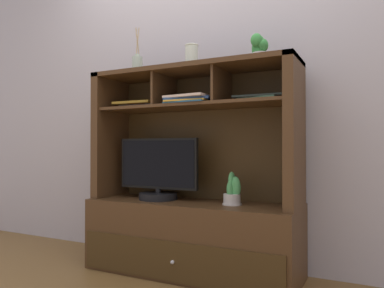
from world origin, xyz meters
name	(u,v)px	position (x,y,z in m)	size (l,w,h in m)	color
floor_plane	(192,274)	(0.00, 0.00, -0.01)	(6.00, 6.00, 0.02)	brown
back_wall	(209,68)	(0.00, 0.27, 1.40)	(6.00, 0.02, 2.80)	#B4ADB7
media_console	(193,211)	(0.00, 0.01, 0.40)	(1.39, 0.52, 1.34)	#482E19
tv_monitor	(158,174)	(-0.24, -0.03, 0.64)	(0.59, 0.26, 0.42)	black
potted_orchid	(233,192)	(0.29, -0.02, 0.54)	(0.12, 0.12, 0.20)	beige
magazine_stack_left	(140,105)	(-0.44, 0.04, 1.12)	(0.31, 0.27, 0.04)	#AF272E
magazine_stack_centre	(190,100)	(0.02, -0.06, 1.12)	(0.32, 0.27, 0.05)	navy
magazine_stack_right	(261,99)	(0.45, 0.04, 1.12)	(0.31, 0.22, 0.04)	#AE3B2D
diffuser_bottle	(137,65)	(-0.45, 0.02, 1.41)	(0.08, 0.08, 0.34)	#AEC0AD
potted_succulent	(260,48)	(0.45, 0.03, 1.43)	(0.11, 0.12, 0.17)	silver
ceramic_vase	(192,56)	(0.00, -0.01, 1.42)	(0.09, 0.09, 0.16)	silver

